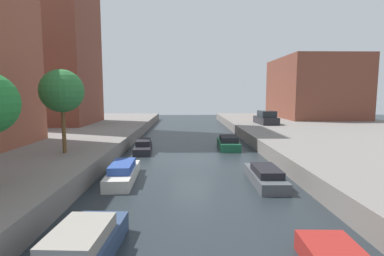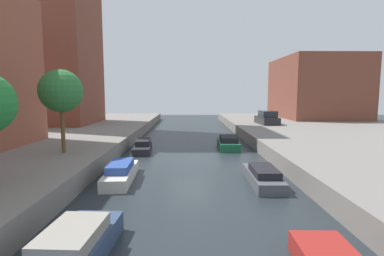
{
  "view_description": "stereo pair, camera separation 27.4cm",
  "coord_description": "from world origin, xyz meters",
  "px_view_note": "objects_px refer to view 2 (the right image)",
  "views": [
    {
      "loc": [
        -0.46,
        -19.17,
        4.41
      ],
      "look_at": [
        0.13,
        6.03,
        1.47
      ],
      "focal_mm": 27.67,
      "sensor_mm": 36.0,
      "label": 1
    },
    {
      "loc": [
        -0.19,
        -19.17,
        4.41
      ],
      "look_at": [
        0.13,
        6.03,
        1.47
      ],
      "focal_mm": 27.67,
      "sensor_mm": 36.0,
      "label": 2
    }
  ],
  "objects_px": {
    "moored_boat_left_3": "(143,147)",
    "parked_car": "(267,118)",
    "moored_boat_left_1": "(74,248)",
    "street_tree_2": "(61,91)",
    "moored_boat_right_3": "(228,143)",
    "low_block_right": "(315,88)",
    "moored_boat_left_2": "(121,173)",
    "moored_boat_right_2": "(263,176)"
  },
  "relations": [
    {
      "from": "moored_boat_left_2",
      "to": "moored_boat_right_2",
      "type": "distance_m",
      "value": 7.14
    },
    {
      "from": "moored_boat_left_1",
      "to": "moored_boat_left_2",
      "type": "relative_size",
      "value": 0.92
    },
    {
      "from": "street_tree_2",
      "to": "moored_boat_right_3",
      "type": "distance_m",
      "value": 13.01
    },
    {
      "from": "moored_boat_left_2",
      "to": "moored_boat_left_1",
      "type": "bearing_deg",
      "value": -86.49
    },
    {
      "from": "moored_boat_right_2",
      "to": "moored_boat_right_3",
      "type": "height_order",
      "value": "moored_boat_right_3"
    },
    {
      "from": "low_block_right",
      "to": "street_tree_2",
      "type": "relative_size",
      "value": 2.78
    },
    {
      "from": "moored_boat_right_2",
      "to": "moored_boat_left_1",
      "type": "bearing_deg",
      "value": -134.48
    },
    {
      "from": "moored_boat_left_2",
      "to": "moored_boat_right_3",
      "type": "distance_m",
      "value": 11.06
    },
    {
      "from": "moored_boat_right_3",
      "to": "moored_boat_left_3",
      "type": "bearing_deg",
      "value": -169.19
    },
    {
      "from": "moored_boat_left_2",
      "to": "moored_boat_right_2",
      "type": "relative_size",
      "value": 1.05
    },
    {
      "from": "low_block_right",
      "to": "moored_boat_left_3",
      "type": "height_order",
      "value": "low_block_right"
    },
    {
      "from": "low_block_right",
      "to": "moored_boat_left_1",
      "type": "xyz_separation_m",
      "value": [
        -21.18,
        -35.11,
        -4.8
      ]
    },
    {
      "from": "parked_car",
      "to": "moored_boat_left_2",
      "type": "bearing_deg",
      "value": -123.94
    },
    {
      "from": "street_tree_2",
      "to": "moored_boat_left_3",
      "type": "bearing_deg",
      "value": 54.36
    },
    {
      "from": "moored_boat_left_3",
      "to": "moored_boat_right_3",
      "type": "height_order",
      "value": "moored_boat_right_3"
    },
    {
      "from": "moored_boat_left_1",
      "to": "moored_boat_right_2",
      "type": "xyz_separation_m",
      "value": [
        6.66,
        6.78,
        -0.05
      ]
    },
    {
      "from": "moored_boat_left_2",
      "to": "moored_boat_right_3",
      "type": "xyz_separation_m",
      "value": [
        6.66,
        8.83,
        0.02
      ]
    },
    {
      "from": "parked_car",
      "to": "moored_boat_right_2",
      "type": "distance_m",
      "value": 19.68
    },
    {
      "from": "street_tree_2",
      "to": "moored_boat_right_2",
      "type": "xyz_separation_m",
      "value": [
        10.92,
        -2.91,
        -4.18
      ]
    },
    {
      "from": "low_block_right",
      "to": "moored_boat_left_1",
      "type": "relative_size",
      "value": 3.37
    },
    {
      "from": "low_block_right",
      "to": "moored_boat_right_3",
      "type": "xyz_separation_m",
      "value": [
        -14.97,
        -18.87,
        -4.8
      ]
    },
    {
      "from": "moored_boat_left_2",
      "to": "moored_boat_right_2",
      "type": "xyz_separation_m",
      "value": [
        7.12,
        -0.62,
        -0.04
      ]
    },
    {
      "from": "moored_boat_left_2",
      "to": "moored_boat_right_3",
      "type": "bearing_deg",
      "value": 52.97
    },
    {
      "from": "street_tree_2",
      "to": "moored_boat_left_2",
      "type": "relative_size",
      "value": 1.11
    },
    {
      "from": "parked_car",
      "to": "moored_boat_left_1",
      "type": "xyz_separation_m",
      "value": [
        -11.87,
        -25.72,
        -1.21
      ]
    },
    {
      "from": "moored_boat_left_1",
      "to": "moored_boat_left_2",
      "type": "bearing_deg",
      "value": 93.51
    },
    {
      "from": "low_block_right",
      "to": "moored_boat_left_3",
      "type": "xyz_separation_m",
      "value": [
        -21.66,
        -20.14,
        -4.85
      ]
    },
    {
      "from": "parked_car",
      "to": "moored_boat_left_3",
      "type": "bearing_deg",
      "value": -138.95
    },
    {
      "from": "moored_boat_left_2",
      "to": "moored_boat_left_3",
      "type": "bearing_deg",
      "value": 90.23
    },
    {
      "from": "low_block_right",
      "to": "moored_boat_left_3",
      "type": "relative_size",
      "value": 3.38
    },
    {
      "from": "moored_boat_left_3",
      "to": "moored_boat_right_3",
      "type": "distance_m",
      "value": 6.81
    },
    {
      "from": "low_block_right",
      "to": "moored_boat_right_3",
      "type": "bearing_deg",
      "value": -128.43
    },
    {
      "from": "street_tree_2",
      "to": "moored_boat_left_3",
      "type": "xyz_separation_m",
      "value": [
        3.77,
        5.26,
        -4.16
      ]
    },
    {
      "from": "moored_boat_left_1",
      "to": "moored_boat_left_3",
      "type": "height_order",
      "value": "moored_boat_left_1"
    },
    {
      "from": "street_tree_2",
      "to": "moored_boat_right_3",
      "type": "relative_size",
      "value": 1.17
    },
    {
      "from": "low_block_right",
      "to": "parked_car",
      "type": "height_order",
      "value": "low_block_right"
    },
    {
      "from": "moored_boat_left_3",
      "to": "parked_car",
      "type": "bearing_deg",
      "value": 41.05
    },
    {
      "from": "moored_boat_right_2",
      "to": "moored_boat_right_3",
      "type": "distance_m",
      "value": 9.47
    },
    {
      "from": "street_tree_2",
      "to": "moored_boat_left_3",
      "type": "height_order",
      "value": "street_tree_2"
    },
    {
      "from": "parked_car",
      "to": "moored_boat_right_3",
      "type": "bearing_deg",
      "value": -120.83
    },
    {
      "from": "moored_boat_left_1",
      "to": "street_tree_2",
      "type": "bearing_deg",
      "value": 113.71
    },
    {
      "from": "moored_boat_left_3",
      "to": "moored_boat_left_1",
      "type": "bearing_deg",
      "value": -88.14
    }
  ]
}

